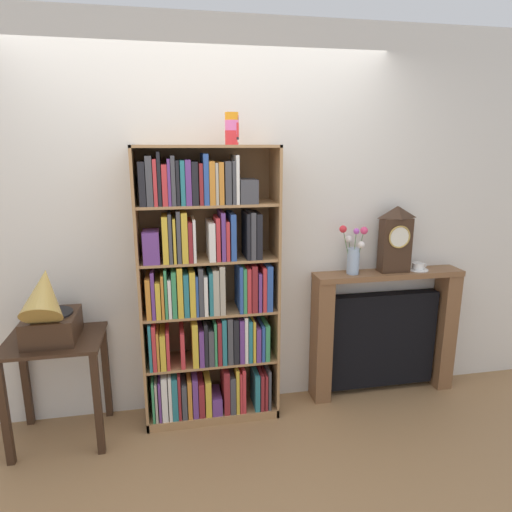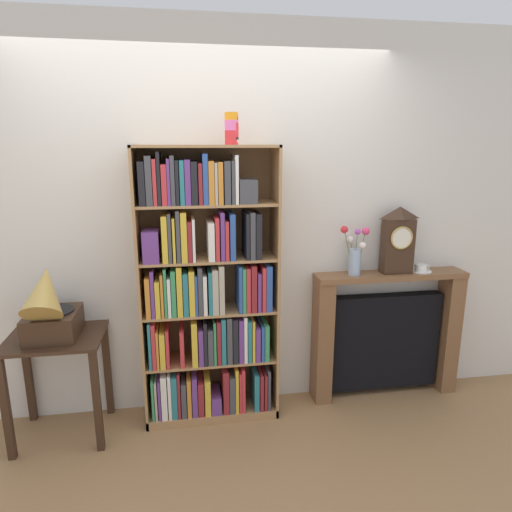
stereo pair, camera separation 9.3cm
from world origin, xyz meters
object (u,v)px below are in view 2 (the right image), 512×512
object	(u,v)px
flower_vase	(355,254)
side_table_left	(58,361)
fireplace_mantel	(385,335)
teacup_with_saucer	(421,268)
cup_stack	(232,129)
mantel_clock	(398,240)
gramophone	(49,308)
bookshelf	(207,297)

from	to	relation	value
flower_vase	side_table_left	bearing A→B (deg)	-176.01
fireplace_mantel	teacup_with_saucer	size ratio (longest dim) A/B	7.37
cup_stack	teacup_with_saucer	world-z (taller)	cup_stack
cup_stack	fireplace_mantel	bearing A→B (deg)	5.64
fireplace_mantel	mantel_clock	size ratio (longest dim) A/B	2.32
mantel_clock	teacup_with_saucer	bearing A→B (deg)	0.66
cup_stack	flower_vase	world-z (taller)	cup_stack
gramophone	fireplace_mantel	bearing A→B (deg)	5.09
side_table_left	teacup_with_saucer	distance (m)	2.60
mantel_clock	flower_vase	distance (m)	0.33
bookshelf	fireplace_mantel	world-z (taller)	bookshelf
gramophone	flower_vase	xyz separation A→B (m)	(2.03, 0.19, 0.21)
flower_vase	cup_stack	bearing A→B (deg)	-173.47
bookshelf	mantel_clock	world-z (taller)	bookshelf
bookshelf	cup_stack	distance (m)	1.11
side_table_left	mantel_clock	world-z (taller)	mantel_clock
gramophone	flower_vase	size ratio (longest dim) A/B	1.48
cup_stack	teacup_with_saucer	size ratio (longest dim) A/B	1.26
mantel_clock	teacup_with_saucer	xyz separation A→B (m)	(0.20, 0.00, -0.22)
side_table_left	teacup_with_saucer	bearing A→B (deg)	3.12
side_table_left	fireplace_mantel	bearing A→B (deg)	3.85
flower_vase	teacup_with_saucer	xyz separation A→B (m)	(0.52, -0.00, -0.13)
gramophone	teacup_with_saucer	size ratio (longest dim) A/B	3.46
flower_vase	teacup_with_saucer	world-z (taller)	flower_vase
bookshelf	gramophone	bearing A→B (deg)	-172.58
gramophone	flower_vase	bearing A→B (deg)	5.41
fireplace_mantel	gramophone	bearing A→B (deg)	-174.91
mantel_clock	flower_vase	xyz separation A→B (m)	(-0.32, 0.01, -0.09)
fireplace_mantel	flower_vase	distance (m)	0.71
mantel_clock	bookshelf	bearing A→B (deg)	-177.46
cup_stack	fireplace_mantel	xyz separation A→B (m)	(1.17, 0.12, -1.50)
gramophone	fireplace_mantel	world-z (taller)	gramophone
cup_stack	flower_vase	bearing A→B (deg)	6.53
teacup_with_saucer	mantel_clock	bearing A→B (deg)	-179.34
bookshelf	gramophone	distance (m)	0.98
side_table_left	flower_vase	distance (m)	2.13
flower_vase	fireplace_mantel	bearing A→B (deg)	2.85
bookshelf	flower_vase	distance (m)	1.10
gramophone	teacup_with_saucer	world-z (taller)	gramophone
bookshelf	teacup_with_saucer	distance (m)	1.59
teacup_with_saucer	flower_vase	bearing A→B (deg)	179.69
flower_vase	mantel_clock	bearing A→B (deg)	-0.93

